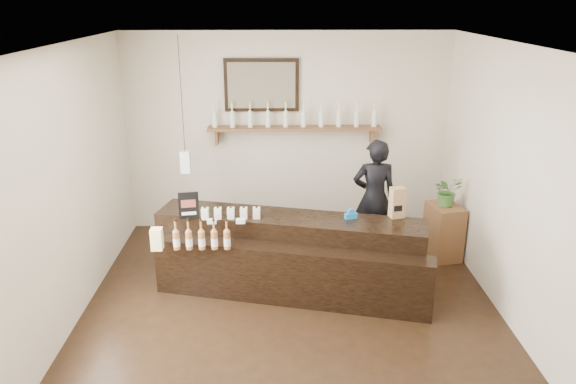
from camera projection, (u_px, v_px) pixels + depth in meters
The scene contains 10 objects.
ground at pixel (291, 315), 6.01m from camera, with size 5.00×5.00×0.00m, color black.
room_shell at pixel (292, 163), 5.44m from camera, with size 5.00×5.00×5.00m.
back_wall_decor at pixel (276, 110), 7.66m from camera, with size 2.66×0.96×1.69m.
counter at pixel (289, 257), 6.42m from camera, with size 3.12×1.53×1.01m.
promo_sign at pixel (189, 206), 6.26m from camera, with size 0.22×0.06×0.31m.
paper_bag at pixel (397, 202), 6.31m from camera, with size 0.18×0.15×0.35m.
tape_dispenser at pixel (351, 215), 6.30m from camera, with size 0.15×0.09×0.12m.
side_cabinet at pixel (443, 231), 7.24m from camera, with size 0.44×0.55×0.71m.
potted_plant at pixel (447, 191), 7.06m from camera, with size 0.35×0.30×0.39m, color #3D6F2C.
shopkeeper at pixel (375, 190), 7.20m from camera, with size 0.64×0.42×1.74m, color black.
Camera 1 is at (-0.13, -5.23, 3.24)m, focal length 35.00 mm.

